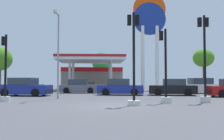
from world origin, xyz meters
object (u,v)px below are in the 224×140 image
Objects in this scene: car_0 at (120,88)px; tree_2 at (203,58)px; traffic_signal_3 at (5,80)px; station_pole_sign at (150,27)px; traffic_signal_0 at (205,69)px; car_4 at (199,86)px; tree_0 at (1,59)px; car_3 at (173,88)px; car_5 at (79,87)px; tree_1 at (101,62)px; traffic_signal_1 at (165,80)px; traffic_signal_2 at (134,68)px; car_1 at (22,87)px; corner_streetlamp at (58,47)px; car_2 at (25,88)px.

car_0 is 0.65× the size of tree_2.
traffic_signal_3 is 34.23m from tree_2.
traffic_signal_0 is (-0.33, -17.25, -6.47)m from station_pole_sign.
car_4 is 31.86m from tree_0.
car_3 is at bearing -8.09° from car_0.
car_4 is 1.09× the size of car_5.
tree_2 is (11.31, 18.65, 4.48)m from car_3.
tree_1 is (-10.05, 17.45, 3.83)m from car_4.
traffic_signal_1 is at bearing -61.65° from car_5.
station_pole_sign is 20.39m from traffic_signal_2.
tree_1 is at bearing 81.49° from car_5.
traffic_signal_1 is 0.71× the size of tree_1.
corner_streetlamp is (5.15, -8.34, 3.10)m from car_1.
traffic_signal_2 is (-4.91, -18.69, -6.52)m from station_pole_sign.
station_pole_sign is 11.26m from car_4.
car_0 is 7.94m from traffic_signal_1.
car_5 is at bearing 153.98° from car_3.
traffic_signal_0 is at bearing -27.63° from car_2.
car_4 is at bearing -31.24° from tree_0.
car_1 is 16.76m from traffic_signal_1.
tree_0 is at bearing -176.38° from tree_1.
corner_streetlamp is at bearing -152.67° from car_4.
car_5 is at bearing -144.26° from tree_2.
car_1 is at bearing 162.78° from car_3.
car_2 is 11.75m from traffic_signal_2.
car_5 is at bearing 174.96° from car_4.
car_4 is at bearing 53.31° from traffic_signal_2.
car_3 is at bearing -73.11° from tree_1.
tree_1 is (6.32, 26.18, 3.18)m from traffic_signal_3.
tree_2 is (20.01, 14.40, 4.49)m from car_5.
car_5 is 25.06m from tree_2.
traffic_signal_3 reaches higher than car_4.
tree_0 is (-20.58, 26.52, 3.54)m from traffic_signal_1.
traffic_signal_0 is 35.15m from tree_0.
traffic_signal_3 is (-7.86, 2.70, -0.64)m from traffic_signal_2.
traffic_signal_1 reaches higher than car_2.
tree_1 reaches higher than car_0.
tree_0 is (-23.21, 19.53, 4.25)m from car_3.
car_4 is at bearing -63.62° from station_pole_sign.
traffic_signal_2 is 1.18× the size of traffic_signal_3.
tree_2 is at bearing 48.42° from car_0.
traffic_signal_1 is at bearing 31.65° from traffic_signal_2.
car_2 is 13.04m from car_3.
traffic_signal_1 is at bearing -99.22° from station_pole_sign.
car_5 is (-4.05, 3.59, -0.02)m from car_0.
station_pole_sign is at bearing 51.40° from traffic_signal_3.
car_2 is 0.75× the size of corner_streetlamp.
car_1 is at bearing 176.93° from car_5.
traffic_signal_0 is at bearing -17.95° from corner_streetlamp.
car_4 is 10.81m from traffic_signal_0.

